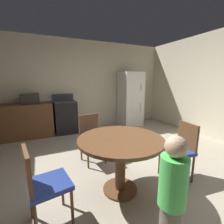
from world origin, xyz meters
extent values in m
plane|color=#A89E89|center=(0.00, 0.00, 0.00)|extent=(14.00, 14.00, 0.00)
cube|color=beige|center=(0.00, 3.02, 1.35)|extent=(5.96, 0.12, 2.70)
cube|color=brown|center=(-1.80, 2.62, 0.45)|extent=(1.77, 0.60, 0.90)
cube|color=black|center=(-0.56, 2.62, 0.45)|extent=(0.60, 0.60, 0.90)
cube|color=#38383D|center=(-0.56, 2.62, 0.91)|extent=(0.60, 0.60, 0.02)
cube|color=#38383D|center=(-0.56, 2.90, 1.01)|extent=(0.60, 0.04, 0.18)
cube|color=white|center=(1.58, 2.57, 0.88)|extent=(0.68, 0.66, 1.76)
cylinder|color=#B2B2B7|center=(1.76, 2.23, 1.28)|extent=(0.02, 0.02, 0.22)
cylinder|color=#B2B2B7|center=(1.76, 2.23, 0.63)|extent=(0.02, 0.02, 0.30)
cube|color=#2D2B28|center=(-1.42, 2.62, 1.03)|extent=(0.44, 0.32, 0.26)
cylinder|color=brown|center=(-0.28, -0.27, 0.01)|extent=(0.47, 0.47, 0.03)
cylinder|color=brown|center=(-0.28, -0.27, 0.36)|extent=(0.14, 0.14, 0.72)
cylinder|color=brown|center=(-0.28, -0.27, 0.74)|extent=(1.12, 1.12, 0.04)
cylinder|color=brown|center=(0.43, -0.53, 0.21)|extent=(0.03, 0.03, 0.43)
cylinder|color=brown|center=(0.47, -0.19, 0.21)|extent=(0.03, 0.03, 0.43)
cylinder|color=brown|center=(0.77, -0.57, 0.21)|extent=(0.03, 0.03, 0.43)
cylinder|color=brown|center=(0.81, -0.24, 0.21)|extent=(0.03, 0.03, 0.43)
cube|color=navy|center=(0.62, -0.38, 0.45)|extent=(0.45, 0.45, 0.05)
cube|color=brown|center=(0.80, -0.41, 0.66)|extent=(0.08, 0.38, 0.42)
cylinder|color=brown|center=(-0.19, 0.48, 0.21)|extent=(0.03, 0.03, 0.43)
cylinder|color=brown|center=(-0.53, 0.45, 0.21)|extent=(0.03, 0.03, 0.43)
cylinder|color=brown|center=(-0.22, 0.82, 0.21)|extent=(0.03, 0.03, 0.43)
cylinder|color=brown|center=(-0.56, 0.78, 0.21)|extent=(0.03, 0.03, 0.43)
cube|color=navy|center=(-0.38, 0.63, 0.45)|extent=(0.44, 0.44, 0.05)
cube|color=brown|center=(-0.39, 0.81, 0.66)|extent=(0.38, 0.07, 0.42)
cylinder|color=brown|center=(-1.04, -0.22, 0.21)|extent=(0.03, 0.03, 0.43)
cylinder|color=brown|center=(-0.99, -0.56, 0.21)|extent=(0.03, 0.03, 0.43)
cylinder|color=brown|center=(-1.38, -0.27, 0.21)|extent=(0.03, 0.03, 0.43)
cylinder|color=brown|center=(-1.32, -0.61, 0.21)|extent=(0.03, 0.03, 0.43)
cube|color=navy|center=(-1.18, -0.42, 0.45)|extent=(0.46, 0.46, 0.05)
cube|color=brown|center=(-1.36, -0.44, 0.66)|extent=(0.09, 0.38, 0.42)
cylinder|color=#4CC656|center=(-0.30, -1.18, 0.71)|extent=(0.22, 0.22, 0.42)
sphere|color=#D6A884|center=(-0.30, -1.18, 1.00)|extent=(0.17, 0.17, 0.17)
camera|label=1|loc=(-1.20, -2.00, 1.50)|focal=25.36mm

